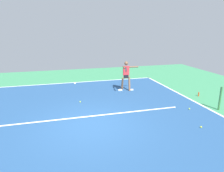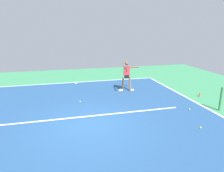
# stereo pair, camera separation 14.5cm
# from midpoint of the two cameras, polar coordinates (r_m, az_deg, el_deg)

# --- Properties ---
(ground_plane) EXTENTS (22.61, 22.61, 0.00)m
(ground_plane) POSITION_cam_midpoint_polar(r_m,az_deg,el_deg) (7.90, -6.52, -10.75)
(ground_plane) COLOR #388456
(court_surface) EXTENTS (10.96, 13.25, 0.00)m
(court_surface) POSITION_cam_midpoint_polar(r_m,az_deg,el_deg) (7.90, -6.52, -10.74)
(court_surface) COLOR navy
(court_surface) RESTS_ON ground_plane
(court_line_baseline_near) EXTENTS (10.96, 0.10, 0.01)m
(court_line_baseline_near) POSITION_cam_midpoint_polar(r_m,az_deg,el_deg) (14.07, -10.64, 0.98)
(court_line_baseline_near) COLOR white
(court_line_baseline_near) RESTS_ON ground_plane
(court_line_sideline_left) EXTENTS (0.10, 13.25, 0.01)m
(court_line_sideline_left) POSITION_cam_midpoint_polar(r_m,az_deg,el_deg) (10.13, 25.66, -6.17)
(court_line_sideline_left) COLOR white
(court_line_sideline_left) RESTS_ON ground_plane
(court_line_service) EXTENTS (8.22, 0.10, 0.01)m
(court_line_service) POSITION_cam_midpoint_polar(r_m,az_deg,el_deg) (8.62, -7.35, -8.43)
(court_line_service) COLOR white
(court_line_service) RESTS_ON ground_plane
(court_line_centre_mark) EXTENTS (0.10, 0.30, 0.01)m
(court_line_centre_mark) POSITION_cam_midpoint_polar(r_m,az_deg,el_deg) (13.88, -10.57, 0.78)
(court_line_centre_mark) COLOR white
(court_line_centre_mark) RESTS_ON ground_plane
(net_post) EXTENTS (0.09, 0.09, 1.07)m
(net_post) POSITION_cam_midpoint_polar(r_m,az_deg,el_deg) (10.18, 27.51, -3.11)
(net_post) COLOR #38753D
(net_post) RESTS_ON ground_plane
(tennis_player) EXTENTS (1.15, 1.21, 1.74)m
(tennis_player) POSITION_cam_midpoint_polar(r_m,az_deg,el_deg) (11.79, 3.63, 3.31)
(tennis_player) COLOR brown
(tennis_player) RESTS_ON ground_plane
(tennis_ball_near_player) EXTENTS (0.07, 0.07, 0.07)m
(tennis_ball_near_player) POSITION_cam_midpoint_polar(r_m,az_deg,el_deg) (9.86, 20.34, -5.97)
(tennis_ball_near_player) COLOR #C6E53D
(tennis_ball_near_player) RESTS_ON ground_plane
(tennis_ball_far_corner) EXTENTS (0.07, 0.07, 0.07)m
(tennis_ball_far_corner) POSITION_cam_midpoint_polar(r_m,az_deg,el_deg) (10.24, -9.25, -4.36)
(tennis_ball_far_corner) COLOR #CCE033
(tennis_ball_far_corner) RESTS_ON ground_plane
(tennis_ball_centre_court) EXTENTS (0.07, 0.07, 0.07)m
(tennis_ball_centre_court) POSITION_cam_midpoint_polar(r_m,az_deg,el_deg) (8.28, 23.07, -10.44)
(tennis_ball_centre_court) COLOR yellow
(tennis_ball_centre_court) RESTS_ON ground_plane
(water_bottle) EXTENTS (0.07, 0.07, 0.22)m
(water_bottle) POSITION_cam_midpoint_polar(r_m,az_deg,el_deg) (11.93, 22.65, -2.11)
(water_bottle) COLOR #D84C1E
(water_bottle) RESTS_ON ground_plane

